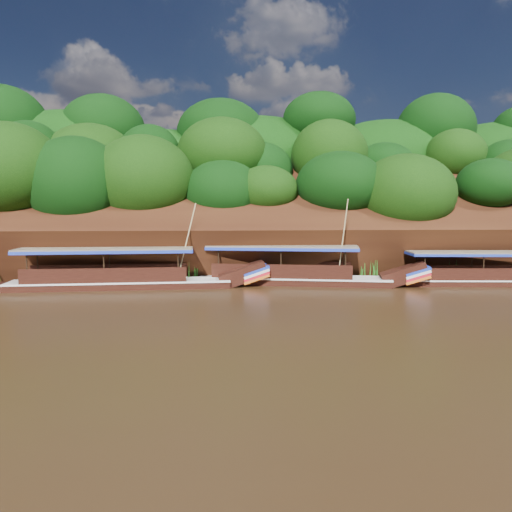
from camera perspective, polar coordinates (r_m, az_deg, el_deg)
The scene contains 6 objects.
ground at distance 26.16m, azimuth 4.66°, elevation -6.01°, with size 160.00×160.00×0.00m, color black.
riverbank at distance 48.31m, azimuth 0.21°, elevation 1.47°, with size 120.00×30.06×19.40m.
boat_0 at distance 37.84m, azimuth 25.99°, elevation -2.23°, with size 14.21×3.35×5.98m.
boat_1 at distance 34.51m, azimuth 5.67°, elevation -2.24°, with size 15.62×5.48×6.33m.
boat_2 at distance 33.78m, azimuth -13.72°, elevation -2.54°, with size 16.92×3.17×6.06m.
reeds at distance 35.14m, azimuth -3.77°, elevation -1.65°, with size 49.28×2.04×2.09m.
Camera 1 is at (-4.27, -25.29, 5.12)m, focal length 35.00 mm.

